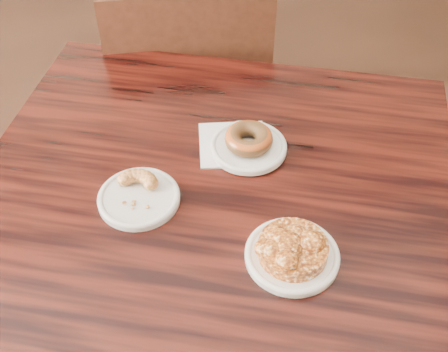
{
  "coord_description": "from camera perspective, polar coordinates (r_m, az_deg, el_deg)",
  "views": [
    {
      "loc": [
        -0.12,
        -0.66,
        1.57
      ],
      "look_at": [
        -0.03,
        0.1,
        0.8
      ],
      "focal_mm": 45.0,
      "sensor_mm": 36.0,
      "label": 1
    }
  ],
  "objects": [
    {
      "name": "plate_cruller",
      "position": [
        1.12,
        -8.64,
        -2.26
      ],
      "size": [
        0.16,
        0.16,
        0.01
      ],
      "primitive_type": "cylinder",
      "color": "silver",
      "rests_on": "cafe_table"
    },
    {
      "name": "plate_fritter",
      "position": [
        1.02,
        6.92,
        -8.05
      ],
      "size": [
        0.17,
        0.17,
        0.01
      ],
      "primitive_type": "cylinder",
      "color": "white",
      "rests_on": "cafe_table"
    },
    {
      "name": "napkin",
      "position": [
        1.22,
        0.9,
        3.27
      ],
      "size": [
        0.15,
        0.15,
        0.0
      ],
      "primitive_type": "cube",
      "rotation": [
        0.0,
        0.0,
        -0.06
      ],
      "color": "white",
      "rests_on": "cafe_table"
    },
    {
      "name": "chair_far",
      "position": [
        1.88,
        -3.76,
        8.77
      ],
      "size": [
        0.51,
        0.51,
        0.9
      ],
      "primitive_type": null,
      "rotation": [
        0.0,
        0.0,
        3.16
      ],
      "color": "black",
      "rests_on": "floor"
    },
    {
      "name": "cafe_table",
      "position": [
        1.41,
        -1.18,
        -12.62
      ],
      "size": [
        1.23,
        1.23,
        0.75
      ],
      "primitive_type": "cube",
      "rotation": [
        0.0,
        0.0,
        -0.31
      ],
      "color": "black",
      "rests_on": "floor"
    },
    {
      "name": "glazed_donut",
      "position": [
        1.19,
        2.53,
        3.81
      ],
      "size": [
        0.1,
        0.1,
        0.04
      ],
      "primitive_type": "torus",
      "color": "#8F3B14",
      "rests_on": "plate_donut"
    },
    {
      "name": "plate_donut",
      "position": [
        1.21,
        2.49,
        2.95
      ],
      "size": [
        0.16,
        0.16,
        0.01
      ],
      "primitive_type": "cylinder",
      "color": "white",
      "rests_on": "napkin"
    },
    {
      "name": "apple_fritter",
      "position": [
        1.0,
        7.05,
        -7.15
      ],
      "size": [
        0.17,
        0.17,
        0.04
      ],
      "primitive_type": null,
      "color": "#401606",
      "rests_on": "plate_fritter"
    },
    {
      "name": "cruller_fragment",
      "position": [
        1.1,
        -8.75,
        -1.56
      ],
      "size": [
        0.1,
        0.1,
        0.03
      ],
      "primitive_type": null,
      "color": "brown",
      "rests_on": "plate_cruller"
    }
  ]
}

